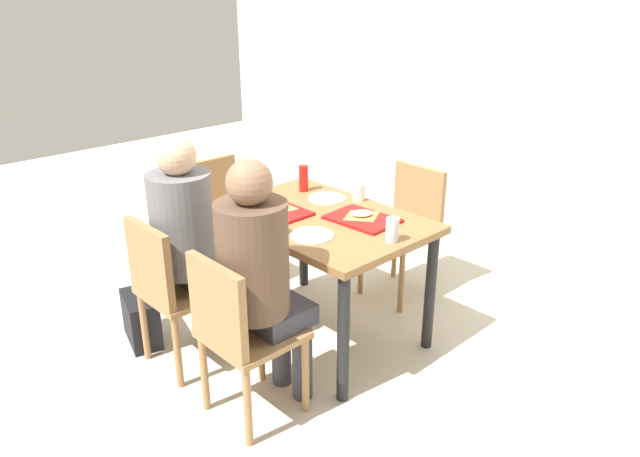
# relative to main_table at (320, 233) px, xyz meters

# --- Properties ---
(ground_plane) EXTENTS (10.00, 10.00, 0.02)m
(ground_plane) POSITION_rel_main_table_xyz_m (0.00, 0.00, -0.65)
(ground_plane) COLOR beige
(back_wall) EXTENTS (10.00, 0.10, 2.80)m
(back_wall) POSITION_rel_main_table_xyz_m (0.00, 3.20, 0.76)
(back_wall) COLOR beige
(back_wall) RESTS_ON ground_plane
(main_table) EXTENTS (1.16, 0.80, 0.74)m
(main_table) POSITION_rel_main_table_xyz_m (0.00, 0.00, 0.00)
(main_table) COLOR olive
(main_table) RESTS_ON ground_plane
(chair_near_left) EXTENTS (0.40, 0.40, 0.84)m
(chair_near_left) POSITION_rel_main_table_xyz_m (-0.29, -0.78, -0.15)
(chair_near_left) COLOR #9E7247
(chair_near_left) RESTS_ON ground_plane
(chair_near_right) EXTENTS (0.40, 0.40, 0.84)m
(chair_near_right) POSITION_rel_main_table_xyz_m (0.29, -0.78, -0.15)
(chair_near_right) COLOR #9E7247
(chair_near_right) RESTS_ON ground_plane
(chair_far_side) EXTENTS (0.40, 0.40, 0.84)m
(chair_far_side) POSITION_rel_main_table_xyz_m (0.00, 0.78, -0.15)
(chair_far_side) COLOR #9E7247
(chair_far_side) RESTS_ON ground_plane
(chair_left_end) EXTENTS (0.40, 0.40, 0.84)m
(chair_left_end) POSITION_rel_main_table_xyz_m (-0.96, 0.00, -0.15)
(chair_left_end) COLOR #9E7247
(chair_left_end) RESTS_ON ground_plane
(person_in_red) EXTENTS (0.32, 0.42, 1.25)m
(person_in_red) POSITION_rel_main_table_xyz_m (-0.29, -0.64, 0.10)
(person_in_red) COLOR #383842
(person_in_red) RESTS_ON ground_plane
(person_in_brown_jacket) EXTENTS (0.32, 0.42, 1.25)m
(person_in_brown_jacket) POSITION_rel_main_table_xyz_m (0.29, -0.64, 0.10)
(person_in_brown_jacket) COLOR #383842
(person_in_brown_jacket) RESTS_ON ground_plane
(tray_red_near) EXTENTS (0.36, 0.26, 0.02)m
(tray_red_near) POSITION_rel_main_table_xyz_m (-0.20, -0.14, 0.11)
(tray_red_near) COLOR #B21414
(tray_red_near) RESTS_ON main_table
(tray_red_far) EXTENTS (0.38, 0.28, 0.02)m
(tray_red_far) POSITION_rel_main_table_xyz_m (0.20, 0.12, 0.11)
(tray_red_far) COLOR #B21414
(tray_red_far) RESTS_ON main_table
(paper_plate_center) EXTENTS (0.22, 0.22, 0.01)m
(paper_plate_center) POSITION_rel_main_table_xyz_m (-0.17, 0.22, 0.10)
(paper_plate_center) COLOR white
(paper_plate_center) RESTS_ON main_table
(paper_plate_near_edge) EXTENTS (0.22, 0.22, 0.01)m
(paper_plate_near_edge) POSITION_rel_main_table_xyz_m (0.17, -0.22, 0.10)
(paper_plate_near_edge) COLOR white
(paper_plate_near_edge) RESTS_ON main_table
(pizza_slice_a) EXTENTS (0.22, 0.22, 0.02)m
(pizza_slice_a) POSITION_rel_main_table_xyz_m (-0.22, -0.11, 0.12)
(pizza_slice_a) COLOR tan
(pizza_slice_a) RESTS_ON tray_red_near
(pizza_slice_b) EXTENTS (0.18, 0.20, 0.02)m
(pizza_slice_b) POSITION_rel_main_table_xyz_m (0.18, 0.14, 0.12)
(pizza_slice_b) COLOR #C68C47
(pizza_slice_b) RESTS_ON tray_red_far
(plastic_cup_a) EXTENTS (0.07, 0.07, 0.10)m
(plastic_cup_a) POSITION_rel_main_table_xyz_m (-0.03, 0.34, 0.15)
(plastic_cup_a) COLOR white
(plastic_cup_a) RESTS_ON main_table
(plastic_cup_b) EXTENTS (0.07, 0.07, 0.10)m
(plastic_cup_b) POSITION_rel_main_table_xyz_m (0.03, -0.34, 0.15)
(plastic_cup_b) COLOR white
(plastic_cup_b) RESTS_ON main_table
(soda_can) EXTENTS (0.07, 0.07, 0.12)m
(soda_can) POSITION_rel_main_table_xyz_m (0.49, 0.02, 0.16)
(soda_can) COLOR #B7BCC6
(soda_can) RESTS_ON main_table
(condiment_bottle) EXTENTS (0.06, 0.06, 0.16)m
(condiment_bottle) POSITION_rel_main_table_xyz_m (-0.38, 0.22, 0.18)
(condiment_bottle) COLOR red
(condiment_bottle) RESTS_ON main_table
(foil_bundle) EXTENTS (0.10, 0.10, 0.10)m
(foil_bundle) POSITION_rel_main_table_xyz_m (-0.49, -0.02, 0.15)
(foil_bundle) COLOR silver
(foil_bundle) RESTS_ON main_table
(handbag) EXTENTS (0.35, 0.24, 0.28)m
(handbag) POSITION_rel_main_table_xyz_m (-0.64, -0.80, -0.50)
(handbag) COLOR black
(handbag) RESTS_ON ground_plane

